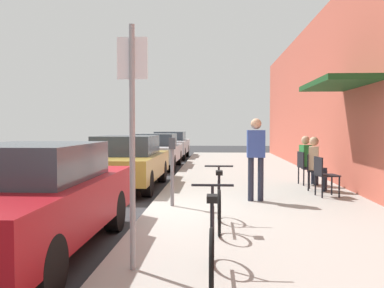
% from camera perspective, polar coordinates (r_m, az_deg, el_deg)
% --- Properties ---
extents(ground_plane, '(60.00, 60.00, 0.00)m').
position_cam_1_polar(ground_plane, '(7.76, -6.51, -9.95)').
color(ground_plane, '#2D2D30').
extents(sidewalk_slab, '(4.50, 32.00, 0.12)m').
position_cam_1_polar(sidewalk_slab, '(9.66, 8.94, -7.18)').
color(sidewalk_slab, '#9E9B93').
rests_on(sidewalk_slab, ground_plane).
extents(building_facade, '(1.40, 32.00, 5.21)m').
position_cam_1_polar(building_facade, '(10.10, 22.80, 7.58)').
color(building_facade, '#BC5442').
rests_on(building_facade, ground_plane).
extents(parked_car_0, '(1.80, 4.40, 1.43)m').
position_cam_1_polar(parked_car_0, '(5.84, -21.09, -6.77)').
color(parked_car_0, maroon).
rests_on(parked_car_0, ground_plane).
extents(parked_car_1, '(1.80, 4.40, 1.41)m').
position_cam_1_polar(parked_car_1, '(11.53, -8.78, -2.30)').
color(parked_car_1, '#A58433').
rests_on(parked_car_1, ground_plane).
extents(parked_car_2, '(1.80, 4.40, 1.37)m').
position_cam_1_polar(parked_car_2, '(17.12, -4.85, -0.83)').
color(parked_car_2, '#B7B7BC').
rests_on(parked_car_2, ground_plane).
extents(parked_car_3, '(1.80, 4.40, 1.40)m').
position_cam_1_polar(parked_car_3, '(22.47, -2.94, -0.05)').
color(parked_car_3, '#B7B7BC').
rests_on(parked_car_3, ground_plane).
extents(parking_meter, '(0.12, 0.10, 1.32)m').
position_cam_1_polar(parking_meter, '(8.22, -2.66, -3.00)').
color(parking_meter, slate).
rests_on(parking_meter, sidewalk_slab).
extents(street_sign, '(0.32, 0.06, 2.60)m').
position_cam_1_polar(street_sign, '(4.55, -7.99, 2.22)').
color(street_sign, gray).
rests_on(street_sign, sidewalk_slab).
extents(bicycle_0, '(0.46, 1.71, 0.90)m').
position_cam_1_polar(bicycle_0, '(4.30, 2.70, -13.41)').
color(bicycle_0, black).
rests_on(bicycle_0, sidewalk_slab).
extents(bicycle_1, '(0.46, 1.71, 0.90)m').
position_cam_1_polar(bicycle_1, '(6.52, 3.63, -8.00)').
color(bicycle_1, black).
rests_on(bicycle_1, sidewalk_slab).
extents(cafe_chair_0, '(0.50, 0.50, 0.87)m').
position_cam_1_polar(cafe_chair_0, '(9.78, 17.20, -3.80)').
color(cafe_chair_0, black).
rests_on(cafe_chair_0, sidewalk_slab).
extents(cafe_chair_1, '(0.54, 0.54, 0.87)m').
position_cam_1_polar(cafe_chair_1, '(10.72, 15.95, -3.26)').
color(cafe_chair_1, black).
rests_on(cafe_chair_1, sidewalk_slab).
extents(seated_patron_1, '(0.50, 0.45, 1.29)m').
position_cam_1_polar(seated_patron_1, '(10.70, 16.29, -2.25)').
color(seated_patron_1, '#232838').
rests_on(seated_patron_1, sidewalk_slab).
extents(cafe_chair_2, '(0.51, 0.51, 0.87)m').
position_cam_1_polar(cafe_chair_2, '(11.65, 14.90, -2.82)').
color(cafe_chair_2, black).
rests_on(cafe_chair_2, sidewalk_slab).
extents(seated_patron_2, '(0.47, 0.41, 1.29)m').
position_cam_1_polar(seated_patron_2, '(11.65, 15.19, -1.87)').
color(seated_patron_2, '#232838').
rests_on(seated_patron_2, sidewalk_slab).
extents(pedestrian_standing, '(0.36, 0.22, 1.70)m').
position_cam_1_polar(pedestrian_standing, '(8.83, 8.54, -1.14)').
color(pedestrian_standing, '#232838').
rests_on(pedestrian_standing, sidewalk_slab).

